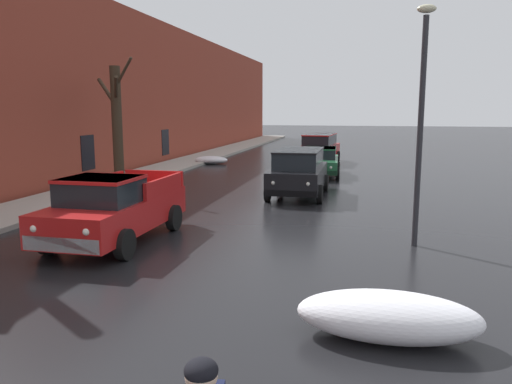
% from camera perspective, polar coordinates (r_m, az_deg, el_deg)
% --- Properties ---
extents(left_sidewalk_slab, '(2.61, 80.00, 0.15)m').
position_cam_1_polar(left_sidewalk_slab, '(22.92, -16.32, 0.76)').
color(left_sidewalk_slab, '#A8A399').
rests_on(left_sidewalk_slab, ground).
extents(brick_townhouse_facade, '(0.63, 80.00, 8.65)m').
position_cam_1_polar(brick_townhouse_facade, '(23.63, -20.72, 11.13)').
color(brick_townhouse_facade, brown).
rests_on(brick_townhouse_facade, ground).
extents(snow_bank_near_corner_left, '(2.06, 1.21, 0.48)m').
position_cam_1_polar(snow_bank_near_corner_left, '(31.26, -5.12, 3.64)').
color(snow_bank_near_corner_left, white).
rests_on(snow_bank_near_corner_left, ground).
extents(snow_bank_near_corner_right, '(2.71, 1.21, 0.71)m').
position_cam_1_polar(snow_bank_near_corner_right, '(7.89, 14.74, -13.52)').
color(snow_bank_near_corner_right, white).
rests_on(snow_bank_near_corner_right, ground).
extents(bare_tree_mid_block, '(2.71, 2.82, 5.37)m').
position_cam_1_polar(bare_tree_mid_block, '(21.44, -15.51, 7.35)').
color(bare_tree_mid_block, '#382B1E').
rests_on(bare_tree_mid_block, ground).
extents(pickup_truck_red_approaching_near_lane, '(2.22, 4.88, 1.76)m').
position_cam_1_polar(pickup_truck_red_approaching_near_lane, '(13.25, -15.84, -1.82)').
color(pickup_truck_red_approaching_near_lane, red).
rests_on(pickup_truck_red_approaching_near_lane, ground).
extents(suv_black_parked_kerbside_close, '(2.13, 4.61, 1.82)m').
position_cam_1_polar(suv_black_parked_kerbside_close, '(19.67, 4.87, 2.42)').
color(suv_black_parked_kerbside_close, black).
rests_on(suv_black_parked_kerbside_close, ground).
extents(sedan_green_parked_kerbside_mid, '(2.09, 4.53, 1.42)m').
position_cam_1_polar(sedan_green_parked_kerbside_mid, '(25.82, 7.36, 3.52)').
color(sedan_green_parked_kerbside_mid, '#1E5633').
rests_on(sedan_green_parked_kerbside_mid, ground).
extents(suv_red_parked_far_down_block, '(2.38, 4.90, 1.82)m').
position_cam_1_polar(suv_red_parked_far_down_block, '(31.64, 7.22, 5.04)').
color(suv_red_parked_far_down_block, red).
rests_on(suv_red_parked_far_down_block, ground).
extents(street_lamp_post, '(0.44, 0.24, 5.77)m').
position_cam_1_polar(street_lamp_post, '(12.81, 18.21, 8.33)').
color(street_lamp_post, '#28282D').
rests_on(street_lamp_post, ground).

